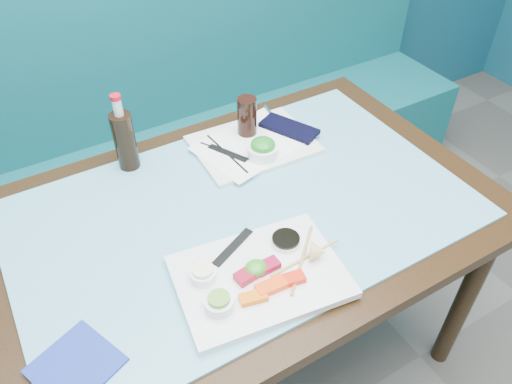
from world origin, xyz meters
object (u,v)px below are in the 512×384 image
serving_tray (253,144)px  seaweed_bowl (263,151)px  booth_bench (150,157)px  cola_bottle_body (125,141)px  blue_napkin (76,365)px  cola_glass (247,116)px  dining_table (244,232)px  sashimi_plate (260,277)px

serving_tray → seaweed_bowl: 0.08m
booth_bench → cola_bottle_body: (-0.20, -0.50, 0.47)m
cola_bottle_body → blue_napkin: size_ratio=1.17×
seaweed_bowl → cola_glass: cola_glass is taller
booth_bench → serving_tray: bearing=-74.5°
blue_napkin → booth_bench: bearing=64.0°
serving_tray → blue_napkin: serving_tray is taller
booth_bench → cola_glass: 0.74m
booth_bench → dining_table: size_ratio=2.14×
cola_bottle_body → booth_bench: bearing=68.1°
booth_bench → dining_table: 0.89m
blue_napkin → serving_tray: bearing=33.9°
dining_table → seaweed_bowl: 0.26m
blue_napkin → cola_glass: bearing=36.5°
sashimi_plate → serving_tray: sashimi_plate is taller
booth_bench → serving_tray: 0.74m
serving_tray → blue_napkin: size_ratio=2.37×
serving_tray → cola_bottle_body: size_ratio=2.02×
serving_tray → cola_glass: bearing=81.9°
booth_bench → blue_napkin: bearing=-116.0°
dining_table → seaweed_bowl: (0.16, 0.16, 0.12)m
cola_glass → sashimi_plate: bearing=-116.8°
booth_bench → serving_tray: booth_bench is taller
cola_glass → cola_bottle_body: 0.38m
dining_table → cola_glass: (0.18, 0.29, 0.17)m
serving_tray → blue_napkin: 0.83m
sashimi_plate → cola_bottle_body: size_ratio=2.17×
sashimi_plate → booth_bench: bearing=93.3°
sashimi_plate → cola_glass: bearing=71.0°
cola_glass → serving_tray: bearing=-100.3°
booth_bench → seaweed_bowl: 0.81m
dining_table → serving_tray: (0.17, 0.23, 0.10)m
serving_tray → seaweed_bowl: bearing=-95.4°
seaweed_bowl → serving_tray: bearing=82.4°
booth_bench → serving_tray: (0.17, -0.61, 0.39)m
booth_bench → dining_table: (0.00, -0.84, 0.29)m
booth_bench → cola_bottle_body: size_ratio=16.62×
seaweed_bowl → blue_napkin: size_ratio=0.61×
booth_bench → cola_glass: bearing=-72.1°
seaweed_bowl → cola_bottle_body: size_ratio=0.52×
cola_bottle_body → serving_tray: bearing=-15.8°
serving_tray → sashimi_plate: bearing=-116.3°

